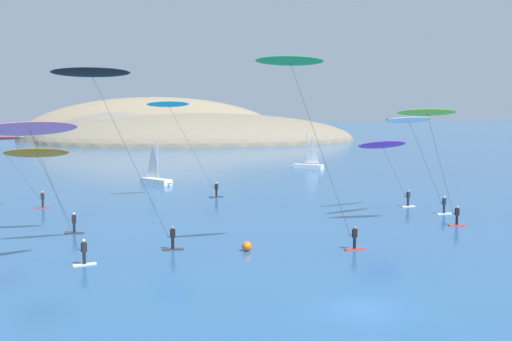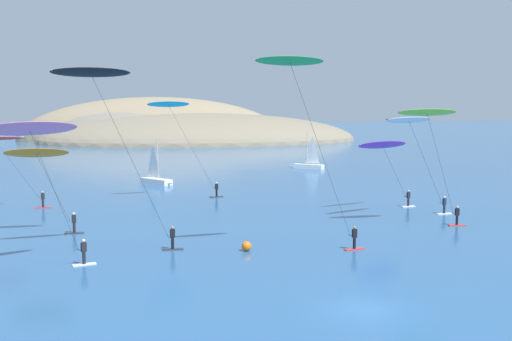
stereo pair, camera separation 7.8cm
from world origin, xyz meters
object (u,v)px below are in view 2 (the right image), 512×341
(kitesurfer_pink, at_px, (33,137))
(marker_buoy, at_px, (247,246))
(kitesurfer_green, at_px, (297,80))
(kitesurfer_cyan, at_px, (173,113))
(kitesurfer_orange, at_px, (39,159))
(kitesurfer_purple, at_px, (385,149))
(sailboat_near, at_px, (158,179))
(kitesurfer_white, at_px, (412,128))
(sailboat_far, at_px, (307,165))
(kitesurfer_black, at_px, (99,89))
(kitesurfer_lime, at_px, (429,121))

(kitesurfer_pink, bearing_deg, marker_buoy, 11.77)
(kitesurfer_green, distance_m, kitesurfer_cyan, 27.81)
(kitesurfer_orange, relative_size, kitesurfer_purple, 0.98)
(sailboat_near, xyz_separation_m, kitesurfer_white, (20.41, -29.89, 7.58))
(sailboat_near, relative_size, kitesurfer_cyan, 0.54)
(sailboat_near, height_order, kitesurfer_pink, kitesurfer_pink)
(kitesurfer_orange, relative_size, kitesurfer_cyan, 0.66)
(sailboat_far, bearing_deg, kitesurfer_pink, -121.65)
(sailboat_far, distance_m, kitesurfer_cyan, 37.76)
(kitesurfer_black, distance_m, marker_buoy, 14.81)
(sailboat_far, distance_m, kitesurfer_green, 59.09)
(sailboat_near, distance_m, marker_buoy, 39.02)
(kitesurfer_black, xyz_separation_m, marker_buoy, (9.88, -0.93, -10.99))
(kitesurfer_lime, bearing_deg, kitesurfer_purple, 89.47)
(kitesurfer_pink, height_order, kitesurfer_orange, kitesurfer_pink)
(kitesurfer_green, xyz_separation_m, kitesurfer_lime, (13.55, 7.12, -3.01))
(sailboat_far, xyz_separation_m, kitesurfer_pink, (-34.67, -56.24, 7.74))
(sailboat_near, bearing_deg, kitesurfer_green, -80.79)
(sailboat_near, distance_m, kitesurfer_cyan, 16.17)
(kitesurfer_white, height_order, kitesurfer_lime, kitesurfer_lime)
(sailboat_far, height_order, kitesurfer_green, kitesurfer_green)
(kitesurfer_lime, bearing_deg, marker_buoy, -162.25)
(kitesurfer_orange, xyz_separation_m, kitesurfer_purple, (31.43, 5.31, -0.15))
(kitesurfer_cyan, bearing_deg, kitesurfer_orange, -126.46)
(sailboat_far, relative_size, kitesurfer_lime, 0.57)
(kitesurfer_white, xyz_separation_m, marker_buoy, (-16.90, -8.97, -7.87))
(kitesurfer_cyan, bearing_deg, marker_buoy, -83.86)
(kitesurfer_purple, relative_size, marker_buoy, 10.23)
(sailboat_near, distance_m, kitesurfer_lime, 39.99)
(kitesurfer_black, bearing_deg, sailboat_near, 80.47)
(kitesurfer_pink, distance_m, kitesurfer_green, 17.23)
(kitesurfer_purple, xyz_separation_m, kitesurfer_cyan, (-19.44, 10.92, 3.45))
(sailboat_far, xyz_separation_m, kitesurfer_green, (-17.84, -55.18, 11.31))
(kitesurfer_cyan, bearing_deg, sailboat_far, 49.93)
(sailboat_far, height_order, kitesurfer_lime, kitesurfer_lime)
(kitesurfer_orange, xyz_separation_m, kitesurfer_white, (31.61, -0.07, 2.15))
(kitesurfer_green, xyz_separation_m, kitesurfer_purple, (13.63, 16.15, -6.03))
(sailboat_far, height_order, kitesurfer_cyan, kitesurfer_cyan)
(marker_buoy, bearing_deg, sailboat_near, 95.16)
(kitesurfer_green, distance_m, kitesurfer_purple, 21.98)
(kitesurfer_orange, bearing_deg, kitesurfer_pink, -85.32)
(kitesurfer_lime, relative_size, marker_buoy, 14.31)
(kitesurfer_cyan, bearing_deg, kitesurfer_pink, -111.39)
(kitesurfer_orange, distance_m, marker_buoy, 18.19)
(sailboat_near, relative_size, kitesurfer_black, 0.44)
(sailboat_near, xyz_separation_m, marker_buoy, (3.51, -38.86, -0.29))
(sailboat_near, xyz_separation_m, kitesurfer_cyan, (0.79, -13.59, 8.73))
(kitesurfer_orange, bearing_deg, kitesurfer_purple, 9.58)
(kitesurfer_pink, height_order, marker_buoy, kitesurfer_pink)
(sailboat_near, relative_size, kitesurfer_green, 0.42)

